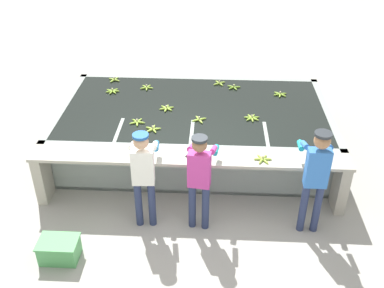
% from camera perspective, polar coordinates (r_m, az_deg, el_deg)
% --- Properties ---
extents(ground_plane, '(80.00, 80.00, 0.00)m').
position_cam_1_polar(ground_plane, '(7.23, -0.43, -8.54)').
color(ground_plane, '#A3A099').
rests_on(ground_plane, ground).
extents(wash_tank, '(4.93, 2.78, 0.90)m').
position_cam_1_polar(wash_tank, '(8.46, 0.29, 1.88)').
color(wash_tank, gray).
rests_on(wash_tank, ground).
extents(work_ledge, '(4.93, 0.45, 0.90)m').
position_cam_1_polar(work_ledge, '(7.00, -0.34, -3.30)').
color(work_ledge, '#A8A393').
rests_on(work_ledge, ground).
extents(worker_0, '(0.43, 0.72, 1.60)m').
position_cam_1_polar(worker_0, '(6.47, -6.21, -3.45)').
color(worker_0, navy).
rests_on(worker_0, ground).
extents(worker_1, '(0.47, 0.73, 1.59)m').
position_cam_1_polar(worker_1, '(6.39, 0.97, -3.83)').
color(worker_1, navy).
rests_on(worker_1, ground).
extents(worker_2, '(0.40, 0.72, 1.70)m').
position_cam_1_polar(worker_2, '(6.52, 15.46, -3.49)').
color(worker_2, navy).
rests_on(worker_2, ground).
extents(banana_bunch_floating_0, '(0.27, 0.28, 0.08)m').
position_cam_1_polar(banana_bunch_floating_0, '(8.98, -10.07, 6.65)').
color(banana_bunch_floating_0, '#8CB738').
rests_on(banana_bunch_floating_0, wash_tank).
extents(banana_bunch_floating_1, '(0.25, 0.25, 0.08)m').
position_cam_1_polar(banana_bunch_floating_1, '(9.19, 3.48, 7.72)').
color(banana_bunch_floating_1, '#9EC642').
rests_on(banana_bunch_floating_1, wash_tank).
extents(banana_bunch_floating_2, '(0.27, 0.27, 0.08)m').
position_cam_1_polar(banana_bunch_floating_2, '(7.82, 0.91, 3.13)').
color(banana_bunch_floating_2, '#9EC642').
rests_on(banana_bunch_floating_2, wash_tank).
extents(banana_bunch_floating_3, '(0.27, 0.27, 0.08)m').
position_cam_1_polar(banana_bunch_floating_3, '(7.80, -6.98, 2.79)').
color(banana_bunch_floating_3, '#93BC3D').
rests_on(banana_bunch_floating_3, wash_tank).
extents(banana_bunch_floating_4, '(0.28, 0.28, 0.08)m').
position_cam_1_polar(banana_bunch_floating_4, '(8.88, 11.12, 6.23)').
color(banana_bunch_floating_4, '#8CB738').
rests_on(banana_bunch_floating_4, wash_tank).
extents(banana_bunch_floating_5, '(0.28, 0.27, 0.08)m').
position_cam_1_polar(banana_bunch_floating_5, '(7.57, -5.00, 1.92)').
color(banana_bunch_floating_5, '#9EC642').
rests_on(banana_bunch_floating_5, wash_tank).
extents(banana_bunch_floating_6, '(0.27, 0.28, 0.08)m').
position_cam_1_polar(banana_bunch_floating_6, '(9.04, 5.31, 7.21)').
color(banana_bunch_floating_6, '#75A333').
rests_on(banana_bunch_floating_6, wash_tank).
extents(banana_bunch_floating_7, '(0.27, 0.27, 0.08)m').
position_cam_1_polar(banana_bunch_floating_7, '(9.47, -9.85, 8.06)').
color(banana_bunch_floating_7, '#9EC642').
rests_on(banana_bunch_floating_7, wash_tank).
extents(banana_bunch_floating_8, '(0.28, 0.28, 0.08)m').
position_cam_1_polar(banana_bunch_floating_8, '(7.94, 7.62, 3.31)').
color(banana_bunch_floating_8, '#8CB738').
rests_on(banana_bunch_floating_8, wash_tank).
extents(banana_bunch_floating_9, '(0.27, 0.28, 0.08)m').
position_cam_1_polar(banana_bunch_floating_9, '(8.21, -3.25, 4.57)').
color(banana_bunch_floating_9, '#9EC642').
rests_on(banana_bunch_floating_9, wash_tank).
extents(banana_bunch_floating_10, '(0.27, 0.27, 0.08)m').
position_cam_1_polar(banana_bunch_floating_10, '(9.03, -5.78, 7.16)').
color(banana_bunch_floating_10, '#93BC3D').
rests_on(banana_bunch_floating_10, wash_tank).
extents(banana_bunch_ledge_0, '(0.28, 0.26, 0.08)m').
position_cam_1_polar(banana_bunch_ledge_0, '(6.85, 8.97, -1.90)').
color(banana_bunch_ledge_0, '#93BC3D').
rests_on(banana_bunch_ledge_0, work_ledge).
extents(knife_0, '(0.18, 0.33, 0.02)m').
position_cam_1_polar(knife_0, '(6.92, -0.27, -1.15)').
color(knife_0, silver).
rests_on(knife_0, work_ledge).
extents(crate, '(0.55, 0.39, 0.32)m').
position_cam_1_polar(crate, '(6.65, -16.49, -12.73)').
color(crate, '#4C9E56').
rests_on(crate, ground).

